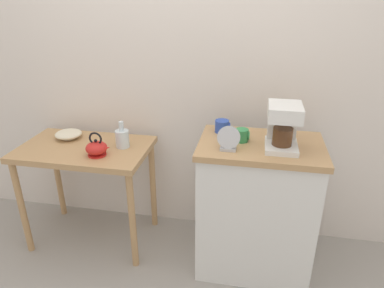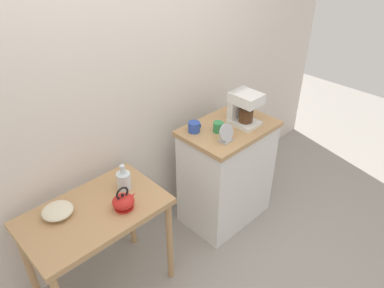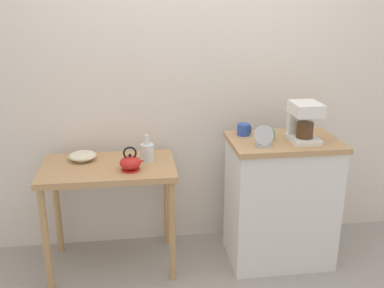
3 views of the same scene
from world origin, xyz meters
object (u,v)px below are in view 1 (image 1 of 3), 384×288
object	(u,v)px
coffee_maker	(283,124)
glass_carafe_vase	(122,138)
bowl_stoneware	(68,134)
table_clock	(229,140)
teakettle	(97,148)
mug_blue	(222,126)
mug_tall_green	(242,135)

from	to	relation	value
coffee_maker	glass_carafe_vase	bearing A→B (deg)	172.07
bowl_stoneware	coffee_maker	distance (m)	1.49
glass_carafe_vase	table_clock	world-z (taller)	table_clock
teakettle	coffee_maker	world-z (taller)	coffee_maker
table_clock	teakettle	bearing A→B (deg)	174.63
mug_blue	table_clock	world-z (taller)	table_clock
mug_tall_green	table_clock	size ratio (longest dim) A/B	0.60
bowl_stoneware	table_clock	distance (m)	1.21
coffee_maker	mug_tall_green	bearing A→B (deg)	168.81
glass_carafe_vase	coffee_maker	bearing A→B (deg)	-7.93
mug_tall_green	glass_carafe_vase	bearing A→B (deg)	173.00
mug_tall_green	table_clock	bearing A→B (deg)	-116.78
mug_tall_green	mug_blue	size ratio (longest dim) A/B	0.88
mug_tall_green	table_clock	distance (m)	0.15
bowl_stoneware	coffee_maker	world-z (taller)	coffee_maker
coffee_maker	table_clock	world-z (taller)	coffee_maker
bowl_stoneware	mug_blue	bearing A→B (deg)	-2.19
bowl_stoneware	coffee_maker	bearing A→B (deg)	-8.20
mug_blue	mug_tall_green	bearing A→B (deg)	-43.19
teakettle	glass_carafe_vase	distance (m)	0.19
teakettle	table_clock	size ratio (longest dim) A/B	1.20
mug_tall_green	mug_blue	xyz separation A→B (m)	(-0.13, 0.12, 0.00)
mug_tall_green	mug_blue	world-z (taller)	mug_blue
glass_carafe_vase	mug_tall_green	bearing A→B (deg)	-7.00
teakettle	coffee_maker	xyz separation A→B (m)	(1.13, 0.01, 0.24)
mug_blue	coffee_maker	bearing A→B (deg)	-25.26
bowl_stoneware	glass_carafe_vase	distance (m)	0.44
bowl_stoneware	coffee_maker	xyz separation A→B (m)	(1.45, -0.21, 0.26)
mug_blue	table_clock	xyz separation A→B (m)	(0.06, -0.26, 0.02)
mug_tall_green	mug_blue	distance (m)	0.18
bowl_stoneware	mug_blue	xyz separation A→B (m)	(1.10, -0.04, 0.15)
bowl_stoneware	mug_blue	distance (m)	1.11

